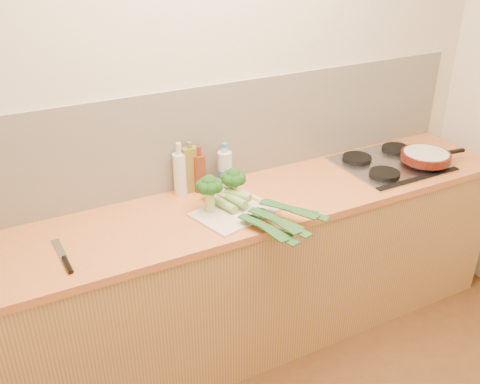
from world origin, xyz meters
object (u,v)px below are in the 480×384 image
Objects in this scene: gas_hob at (391,163)px; chopping_board at (235,212)px; chefs_knife at (65,261)px; skillet at (426,156)px.

gas_hob reaches higher than chopping_board.
chefs_knife reaches higher than chopping_board.
gas_hob is 1.93× the size of chefs_knife.
chefs_knife is 2.05m from skillet.
chopping_board is 1.23m from skillet.
skillet is (2.05, 0.02, 0.05)m from chefs_knife.
gas_hob is 1.53× the size of chopping_board.
chefs_knife is (-1.89, -0.12, -0.01)m from gas_hob.
gas_hob is 1.89m from chefs_knife.
chefs_knife is at bearing -176.37° from gas_hob.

